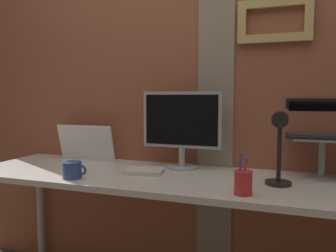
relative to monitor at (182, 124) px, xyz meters
name	(u,v)px	position (x,y,z in m)	size (l,w,h in m)	color
brick_wall_back	(197,71)	(0.04, 0.18, 0.31)	(3.16, 0.15, 2.66)	#9E563D
desk	(162,189)	(-0.05, -0.19, -0.33)	(2.14, 0.63, 0.77)	silver
monitor	(182,124)	(0.00, 0.00, 0.00)	(0.46, 0.18, 0.44)	#ADB2B7
laptop_stand	(322,151)	(0.73, 0.00, -0.12)	(0.28, 0.22, 0.21)	gray
laptop	(322,126)	(0.73, 0.07, 0.00)	(0.35, 0.27, 0.20)	black
whiteboard_panel	(86,143)	(-0.66, 0.03, -0.15)	(0.39, 0.02, 0.23)	white
desk_lamp	(279,141)	(0.53, -0.25, -0.04)	(0.12, 0.20, 0.35)	black
pen_cup	(243,182)	(0.39, -0.41, -0.20)	(0.07, 0.07, 0.18)	red
coffee_mug	(72,170)	(-0.45, -0.41, -0.22)	(0.13, 0.10, 0.08)	#2D4C8C
paper_clutter_stack	(144,171)	(-0.15, -0.19, -0.25)	(0.20, 0.14, 0.02)	silver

